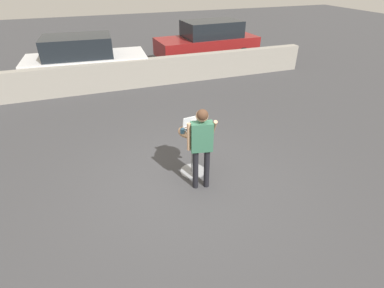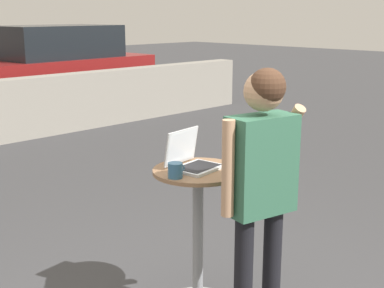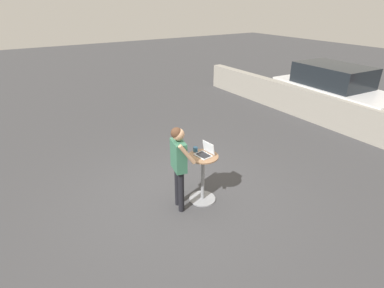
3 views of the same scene
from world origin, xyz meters
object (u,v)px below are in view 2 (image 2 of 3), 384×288
(cafe_table, at_px, (198,237))
(coffee_mug, at_px, (175,170))
(parked_car_further_down, at_px, (52,66))
(standing_person, at_px, (261,176))
(laptop, at_px, (192,160))

(cafe_table, xyz_separation_m, coffee_mug, (-0.22, -0.03, 0.51))
(coffee_mug, bearing_deg, parked_car_further_down, 64.16)
(cafe_table, distance_m, parked_car_further_down, 8.77)
(cafe_table, xyz_separation_m, parked_car_further_down, (3.65, 7.97, 0.32))
(standing_person, bearing_deg, cafe_table, 87.54)
(cafe_table, bearing_deg, coffee_mug, -172.76)
(laptop, relative_size, parked_car_further_down, 0.07)
(coffee_mug, xyz_separation_m, standing_person, (0.20, -0.49, 0.03))
(cafe_table, relative_size, laptop, 2.98)
(coffee_mug, xyz_separation_m, parked_car_further_down, (3.87, 8.00, -0.19))
(laptop, xyz_separation_m, coffee_mug, (-0.22, -0.08, -0.01))
(laptop, bearing_deg, parked_car_further_down, 65.22)
(laptop, height_order, coffee_mug, laptop)
(cafe_table, height_order, parked_car_further_down, parked_car_further_down)
(laptop, distance_m, standing_person, 0.57)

